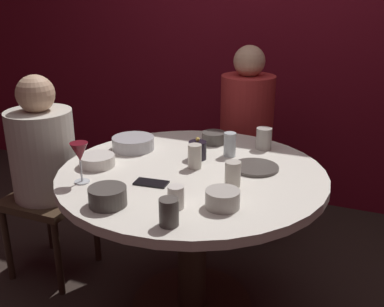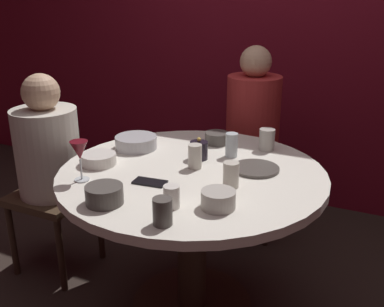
{
  "view_description": "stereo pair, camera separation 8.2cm",
  "coord_description": "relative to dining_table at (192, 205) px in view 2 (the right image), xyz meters",
  "views": [
    {
      "loc": [
        0.71,
        -1.7,
        1.51
      ],
      "look_at": [
        0.0,
        0.0,
        0.83
      ],
      "focal_mm": 41.25,
      "sensor_mm": 36.0,
      "label": 1
    },
    {
      "loc": [
        0.78,
        -1.66,
        1.51
      ],
      "look_at": [
        0.0,
        0.0,
        0.83
      ],
      "focal_mm": 41.25,
      "sensor_mm": 36.0,
      "label": 2
    }
  ],
  "objects": [
    {
      "name": "ground_plane",
      "position": [
        0.0,
        0.0,
        -0.57
      ],
      "size": [
        8.0,
        8.0,
        0.0
      ],
      "primitive_type": "plane",
      "color": "#2D231E"
    },
    {
      "name": "back_wall",
      "position": [
        0.0,
        1.49,
        0.73
      ],
      "size": [
        6.0,
        0.1,
        2.6
      ],
      "primitive_type": "cube",
      "color": "maroon",
      "rests_on": "ground"
    },
    {
      "name": "dining_table",
      "position": [
        0.0,
        0.0,
        0.0
      ],
      "size": [
        1.2,
        1.2,
        0.75
      ],
      "color": "silver",
      "rests_on": "ground"
    },
    {
      "name": "seated_diner_left",
      "position": [
        -0.85,
        0.0,
        0.13
      ],
      "size": [
        0.4,
        0.4,
        1.12
      ],
      "rotation": [
        0.0,
        0.0,
        6.28
      ],
      "color": "#3F2D1E",
      "rests_on": "ground"
    },
    {
      "name": "seated_diner_back",
      "position": [
        0.0,
        0.89,
        0.17
      ],
      "size": [
        0.4,
        0.4,
        1.21
      ],
      "rotation": [
        0.0,
        0.0,
        4.71
      ],
      "color": "#3F2D1E",
      "rests_on": "ground"
    },
    {
      "name": "candle_holder",
      "position": [
        -0.03,
        0.14,
        0.22
      ],
      "size": [
        0.09,
        0.09,
        0.11
      ],
      "color": "black",
      "rests_on": "dining_table"
    },
    {
      "name": "wine_glass",
      "position": [
        -0.38,
        -0.3,
        0.3
      ],
      "size": [
        0.08,
        0.08,
        0.18
      ],
      "color": "silver",
      "rests_on": "dining_table"
    },
    {
      "name": "dinner_plate",
      "position": [
        0.26,
        0.12,
        0.18
      ],
      "size": [
        0.21,
        0.21,
        0.01
      ],
      "primitive_type": "cylinder",
      "color": "#4C4742",
      "rests_on": "dining_table"
    },
    {
      "name": "cell_phone",
      "position": [
        -0.1,
        -0.2,
        0.18
      ],
      "size": [
        0.15,
        0.08,
        0.01
      ],
      "primitive_type": "cube",
      "rotation": [
        0.0,
        0.0,
        4.81
      ],
      "color": "black",
      "rests_on": "dining_table"
    },
    {
      "name": "bowl_serving_large",
      "position": [
        -0.38,
        0.15,
        0.21
      ],
      "size": [
        0.21,
        0.21,
        0.06
      ],
      "primitive_type": "cylinder",
      "color": "#B7B7BC",
      "rests_on": "dining_table"
    },
    {
      "name": "bowl_salad_center",
      "position": [
        -0.16,
        -0.44,
        0.21
      ],
      "size": [
        0.14,
        0.14,
        0.07
      ],
      "primitive_type": "cylinder",
      "color": "#4C4742",
      "rests_on": "dining_table"
    },
    {
      "name": "bowl_small_white",
      "position": [
        0.24,
        -0.29,
        0.21
      ],
      "size": [
        0.13,
        0.13,
        0.07
      ],
      "primitive_type": "cylinder",
      "color": "#B2ADA3",
      "rests_on": "dining_table"
    },
    {
      "name": "bowl_sauce_side",
      "position": [
        -0.42,
        -0.12,
        0.2
      ],
      "size": [
        0.16,
        0.16,
        0.05
      ],
      "primitive_type": "cylinder",
      "color": "silver",
      "rests_on": "dining_table"
    },
    {
      "name": "bowl_rice_portion",
      "position": [
        -0.04,
        0.39,
        0.21
      ],
      "size": [
        0.13,
        0.13,
        0.06
      ],
      "primitive_type": "cylinder",
      "color": "#4C4742",
      "rests_on": "dining_table"
    },
    {
      "name": "cup_near_candle",
      "position": [
        0.1,
        0.24,
        0.23
      ],
      "size": [
        0.06,
        0.06,
        0.12
      ],
      "primitive_type": "cylinder",
      "color": "silver",
      "rests_on": "dining_table"
    },
    {
      "name": "cup_by_left_diner",
      "position": [
        0.12,
        -0.49,
        0.23
      ],
      "size": [
        0.07,
        0.07,
        0.1
      ],
      "primitive_type": "cylinder",
      "color": "#4C4742",
      "rests_on": "dining_table"
    },
    {
      "name": "cup_by_right_diner",
      "position": [
        0.09,
        -0.36,
        0.22
      ],
      "size": [
        0.06,
        0.06,
        0.09
      ],
      "primitive_type": "cylinder",
      "color": "silver",
      "rests_on": "dining_table"
    },
    {
      "name": "cup_center_front",
      "position": [
        -0.0,
        0.03,
        0.23
      ],
      "size": [
        0.06,
        0.06,
        0.11
      ],
      "primitive_type": "cylinder",
      "color": "beige",
      "rests_on": "dining_table"
    },
    {
      "name": "cup_far_edge",
      "position": [
        0.22,
        -0.09,
        0.23
      ],
      "size": [
        0.07,
        0.07,
        0.11
      ],
      "primitive_type": "cylinder",
      "color": "beige",
      "rests_on": "dining_table"
    },
    {
      "name": "cup_beside_wine",
      "position": [
        0.23,
        0.41,
        0.23
      ],
      "size": [
        0.08,
        0.08,
        0.11
      ],
      "primitive_type": "cylinder",
      "color": "#B2ADA3",
      "rests_on": "dining_table"
    }
  ]
}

